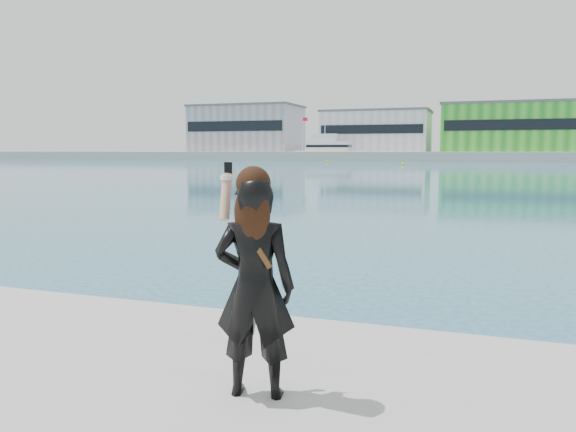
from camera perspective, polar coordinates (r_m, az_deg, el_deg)
name	(u,v)px	position (r m, az deg, el deg)	size (l,w,h in m)	color
far_quay	(475,156)	(134.33, 18.43, 5.80)	(320.00, 40.00, 2.00)	#9E9E99
warehouse_grey_left	(247,128)	(143.99, -4.20, 8.86)	(26.52, 16.36, 11.50)	gray
warehouse_white	(377,131)	(134.45, 8.99, 8.52)	(24.48, 15.35, 9.50)	silver
warehouse_green	(514,127)	(132.54, 22.01, 8.35)	(30.60, 16.36, 10.50)	green
flagpole_left	(303,132)	(131.46, 1.53, 8.54)	(1.28, 0.16, 8.00)	silver
motor_yacht	(331,151)	(124.30, 4.38, 6.61)	(16.65, 4.90, 7.73)	white
buoy_far	(327,163)	(107.15, 4.01, 5.43)	(0.50, 0.50, 0.50)	yellow
buoy_extra	(403,165)	(91.87, 11.60, 5.08)	(0.50, 0.50, 0.50)	yellow
woman	(254,280)	(3.86, -3.43, -6.53)	(0.62, 0.47, 1.62)	black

